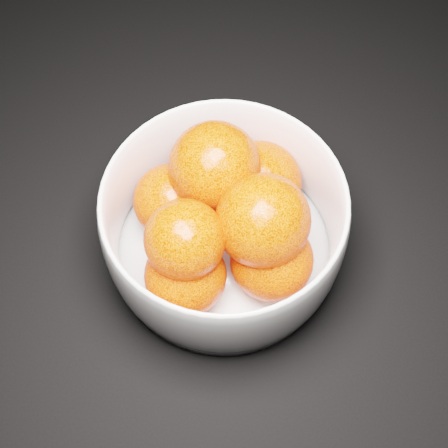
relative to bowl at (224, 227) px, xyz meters
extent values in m
cylinder|color=silver|center=(0.00, 0.00, -0.05)|extent=(0.20, 0.20, 0.01)
sphere|color=#FF3D0C|center=(0.04, 0.05, 0.00)|extent=(0.08, 0.08, 0.08)
sphere|color=#FF3D0C|center=(-0.05, 0.03, 0.00)|extent=(0.07, 0.07, 0.07)
sphere|color=#FF3D0C|center=(-0.04, -0.04, 0.00)|extent=(0.07, 0.07, 0.07)
sphere|color=#FF3D0C|center=(0.04, -0.03, 0.00)|extent=(0.07, 0.07, 0.07)
sphere|color=#FF3D0C|center=(0.00, 0.04, 0.04)|extent=(0.08, 0.08, 0.08)
sphere|color=#FF3D0C|center=(-0.04, -0.03, 0.04)|extent=(0.07, 0.07, 0.07)
sphere|color=#FF3D0C|center=(0.03, -0.02, 0.04)|extent=(0.08, 0.08, 0.08)
camera|label=1|loc=(-0.03, -0.26, 0.49)|focal=50.00mm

